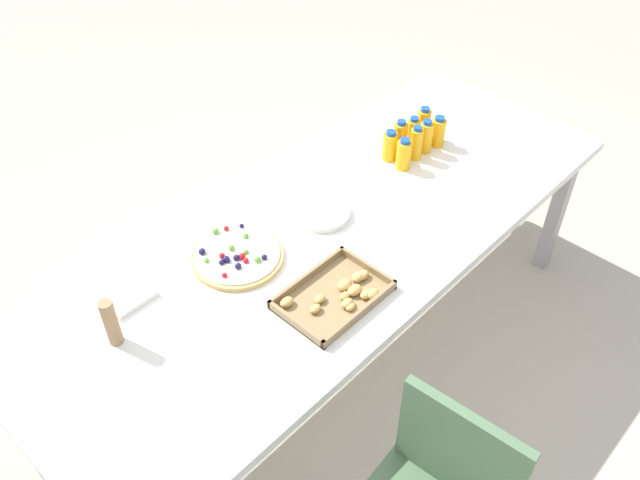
% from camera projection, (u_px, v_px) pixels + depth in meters
% --- Properties ---
extents(ground_plane, '(12.00, 12.00, 0.00)m').
position_uv_depth(ground_plane, '(331.00, 355.00, 2.89)').
color(ground_plane, '#B2A899').
extents(party_table, '(2.41, 0.91, 0.72)m').
position_uv_depth(party_table, '(333.00, 242.00, 2.43)').
color(party_table, white).
rests_on(party_table, ground_plane).
extents(juice_bottle_0, '(0.06, 0.06, 0.14)m').
position_uv_depth(juice_bottle_0, '(423.00, 124.00, 2.79)').
color(juice_bottle_0, '#F9AD14').
rests_on(juice_bottle_0, party_table).
extents(juice_bottle_1, '(0.05, 0.05, 0.13)m').
position_uv_depth(juice_bottle_1, '(413.00, 132.00, 2.75)').
color(juice_bottle_1, '#F9AC14').
rests_on(juice_bottle_1, party_table).
extents(juice_bottle_2, '(0.06, 0.06, 0.15)m').
position_uv_depth(juice_bottle_2, '(400.00, 137.00, 2.71)').
color(juice_bottle_2, '#FAAC14').
rests_on(juice_bottle_2, party_table).
extents(juice_bottle_3, '(0.06, 0.06, 0.13)m').
position_uv_depth(juice_bottle_3, '(390.00, 146.00, 2.68)').
color(juice_bottle_3, '#F9AD14').
rests_on(juice_bottle_3, party_table).
extents(juice_bottle_4, '(0.06, 0.06, 0.13)m').
position_uv_depth(juice_bottle_4, '(438.00, 132.00, 2.75)').
color(juice_bottle_4, '#F9AC14').
rests_on(juice_bottle_4, party_table).
extents(juice_bottle_5, '(0.05, 0.05, 0.15)m').
position_uv_depth(juice_bottle_5, '(426.00, 137.00, 2.71)').
color(juice_bottle_5, '#FAAD14').
rests_on(juice_bottle_5, party_table).
extents(juice_bottle_6, '(0.05, 0.05, 0.15)m').
position_uv_depth(juice_bottle_6, '(416.00, 143.00, 2.68)').
color(juice_bottle_6, '#F9AE14').
rests_on(juice_bottle_6, party_table).
extents(juice_bottle_7, '(0.06, 0.06, 0.13)m').
position_uv_depth(juice_bottle_7, '(404.00, 154.00, 2.63)').
color(juice_bottle_7, '#FAAD14').
rests_on(juice_bottle_7, party_table).
extents(fruit_pizza, '(0.32, 0.32, 0.04)m').
position_uv_depth(fruit_pizza, '(237.00, 256.00, 2.28)').
color(fruit_pizza, tan).
rests_on(fruit_pizza, party_table).
extents(snack_tray, '(0.35, 0.24, 0.04)m').
position_uv_depth(snack_tray, '(337.00, 295.00, 2.15)').
color(snack_tray, olive).
rests_on(snack_tray, party_table).
extents(plate_stack, '(0.20, 0.20, 0.02)m').
position_uv_depth(plate_stack, '(323.00, 213.00, 2.45)').
color(plate_stack, silver).
rests_on(plate_stack, party_table).
extents(napkin_stack, '(0.15, 0.15, 0.02)m').
position_uv_depth(napkin_stack, '(126.00, 294.00, 2.15)').
color(napkin_stack, white).
rests_on(napkin_stack, party_table).
extents(cardboard_tube, '(0.04, 0.04, 0.17)m').
position_uv_depth(cardboard_tube, '(111.00, 322.00, 1.97)').
color(cardboard_tube, '#9E7A56').
rests_on(cardboard_tube, party_table).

